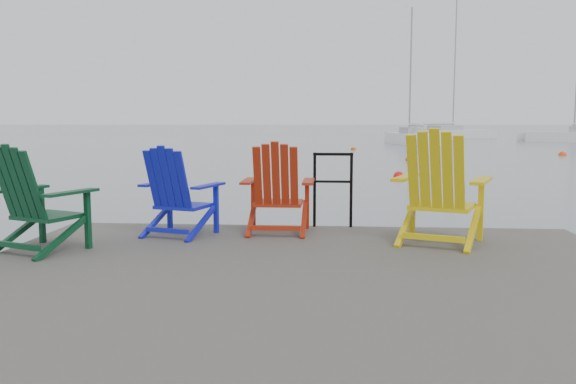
# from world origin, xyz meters

# --- Properties ---
(ground) EXTENTS (400.00, 400.00, 0.00)m
(ground) POSITION_xyz_m (0.00, 0.00, 0.00)
(ground) COLOR slate
(ground) RESTS_ON ground
(dock) EXTENTS (6.00, 5.00, 1.40)m
(dock) POSITION_xyz_m (0.00, 0.00, 0.35)
(dock) COLOR #2F2C29
(dock) RESTS_ON ground
(handrail) EXTENTS (0.48, 0.04, 0.90)m
(handrail) POSITION_xyz_m (0.25, 2.45, 1.04)
(handrail) COLOR black
(handrail) RESTS_ON dock
(chair_green) EXTENTS (1.00, 0.96, 1.03)m
(chair_green) POSITION_xyz_m (-2.63, 0.81, 1.02)
(chair_green) COLOR #09361D
(chair_green) RESTS_ON dock
(chair_blue) EXTENTS (0.93, 0.88, 0.99)m
(chair_blue) POSITION_xyz_m (-1.47, 1.74, 1.00)
(chair_blue) COLOR #1117B0
(chair_blue) RESTS_ON dock
(chair_red) EXTENTS (0.81, 0.75, 1.02)m
(chair_red) POSITION_xyz_m (-0.37, 1.97, 1.02)
(chair_red) COLOR maroon
(chair_red) RESTS_ON dock
(chair_yellow) EXTENTS (1.12, 1.07, 1.17)m
(chair_yellow) POSITION_xyz_m (1.35, 1.49, 1.09)
(chair_yellow) COLOR #D6BA0B
(chair_yellow) RESTS_ON dock
(sailboat_near) EXTENTS (3.22, 7.34, 10.00)m
(sailboat_near) POSITION_xyz_m (5.69, 39.70, 0.36)
(sailboat_near) COLOR white
(sailboat_near) RESTS_ON ground
(sailboat_mid) EXTENTS (9.62, 7.87, 13.55)m
(sailboat_mid) POSITION_xyz_m (11.03, 54.42, 0.35)
(sailboat_mid) COLOR silver
(sailboat_mid) RESTS_ON ground
(buoy_a) EXTENTS (0.33, 0.33, 0.33)m
(buoy_a) POSITION_xyz_m (2.27, 14.46, 0.00)
(buoy_a) COLOR red
(buoy_a) RESTS_ON ground
(buoy_b) EXTENTS (0.40, 0.40, 0.40)m
(buoy_b) POSITION_xyz_m (3.54, 22.13, 0.00)
(buoy_b) COLOR #C43E0B
(buoy_b) RESTS_ON ground
(buoy_c) EXTENTS (0.40, 0.40, 0.40)m
(buoy_c) POSITION_xyz_m (11.66, 26.67, 0.00)
(buoy_c) COLOR #EF440E
(buoy_c) RESTS_ON ground
(buoy_d) EXTENTS (0.33, 0.33, 0.33)m
(buoy_d) POSITION_xyz_m (1.33, 31.51, 0.00)
(buoy_d) COLOR #CB420B
(buoy_d) RESTS_ON ground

